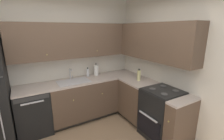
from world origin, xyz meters
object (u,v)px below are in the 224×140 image
dishwasher (33,111)px  paper_towel_roll (96,70)px  soap_bottle (88,72)px  oven_range (162,113)px  oil_bottle (139,75)px

dishwasher → paper_towel_roll: (1.42, 0.16, 0.60)m
soap_bottle → oven_range: bearing=-60.8°
paper_towel_roll → oven_range: bearing=-66.7°
dishwasher → soap_bottle: (1.22, 0.18, 0.57)m
oven_range → soap_bottle: 1.81m
oven_range → paper_towel_roll: bearing=113.3°
dishwasher → soap_bottle: bearing=8.4°
dishwasher → soap_bottle: soap_bottle is taller
paper_towel_roll → oil_bottle: size_ratio=1.21×
oven_range → oil_bottle: bearing=91.6°
dishwasher → oven_range: bearing=-32.8°
oil_bottle → oven_range: bearing=-88.4°
dishwasher → soap_bottle: size_ratio=4.28×
dishwasher → oil_bottle: oil_bottle is taller
oven_range → soap_bottle: soap_bottle is taller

